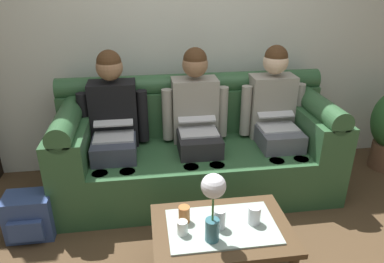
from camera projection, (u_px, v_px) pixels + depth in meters
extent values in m
cube|color=silver|center=(188.00, 11.00, 3.13)|extent=(6.00, 0.12, 2.90)
cube|color=#2D5633|center=(197.00, 169.00, 3.10)|extent=(2.29, 0.88, 0.42)
cube|color=#2D5633|center=(192.00, 111.00, 3.22)|extent=(2.29, 0.22, 0.40)
cylinder|color=#2D5633|center=(192.00, 84.00, 3.12)|extent=(2.29, 0.18, 0.18)
cube|color=#2D5633|center=(72.00, 139.00, 2.82)|extent=(0.28, 0.88, 0.28)
cylinder|color=#2D5633|center=(68.00, 118.00, 2.75)|extent=(0.18, 0.88, 0.18)
cube|color=#2D5633|center=(313.00, 125.00, 3.08)|extent=(0.28, 0.88, 0.28)
cylinder|color=#2D5633|center=(316.00, 105.00, 3.00)|extent=(0.18, 0.88, 0.18)
cube|color=#383D4C|center=(115.00, 147.00, 2.84)|extent=(0.34, 0.40, 0.15)
cylinder|color=#383D4C|center=(103.00, 197.00, 2.71)|extent=(0.12, 0.12, 0.42)
cylinder|color=#383D4C|center=(129.00, 195.00, 2.73)|extent=(0.12, 0.12, 0.42)
cube|color=black|center=(114.00, 113.00, 2.97)|extent=(0.38, 0.22, 0.54)
cylinder|color=black|center=(85.00, 119.00, 2.92)|extent=(0.09, 0.09, 0.44)
cylinder|color=black|center=(143.00, 116.00, 2.98)|extent=(0.09, 0.09, 0.44)
sphere|color=#936B4C|center=(109.00, 67.00, 2.79)|extent=(0.21, 0.21, 0.21)
sphere|color=#472D19|center=(109.00, 62.00, 2.78)|extent=(0.19, 0.19, 0.19)
cube|color=silver|center=(114.00, 137.00, 2.82)|extent=(0.31, 0.22, 0.02)
cube|color=silver|center=(114.00, 117.00, 2.91)|extent=(0.31, 0.20, 0.09)
cube|color=black|center=(114.00, 118.00, 2.90)|extent=(0.27, 0.18, 0.07)
cube|color=#232326|center=(199.00, 142.00, 2.92)|extent=(0.34, 0.40, 0.15)
cylinder|color=#232326|center=(191.00, 190.00, 2.79)|extent=(0.12, 0.12, 0.42)
cylinder|color=#232326|center=(216.00, 188.00, 2.82)|extent=(0.12, 0.12, 0.42)
cube|color=gray|center=(195.00, 109.00, 3.06)|extent=(0.38, 0.22, 0.54)
cylinder|color=gray|center=(168.00, 115.00, 3.00)|extent=(0.09, 0.09, 0.44)
cylinder|color=gray|center=(222.00, 112.00, 3.06)|extent=(0.09, 0.09, 0.44)
sphere|color=#936B4C|center=(195.00, 64.00, 2.88)|extent=(0.21, 0.21, 0.21)
sphere|color=#472D19|center=(195.00, 59.00, 2.86)|extent=(0.19, 0.19, 0.19)
cube|color=silver|center=(198.00, 132.00, 2.91)|extent=(0.31, 0.22, 0.02)
cube|color=silver|center=(196.00, 113.00, 3.00)|extent=(0.31, 0.20, 0.10)
cube|color=black|center=(196.00, 114.00, 2.99)|extent=(0.27, 0.17, 0.08)
cube|color=#595B66|center=(278.00, 137.00, 3.01)|extent=(0.34, 0.40, 0.15)
cylinder|color=#595B66|center=(274.00, 184.00, 2.88)|extent=(0.12, 0.12, 0.42)
cylinder|color=#595B66|center=(298.00, 182.00, 2.91)|extent=(0.12, 0.12, 0.42)
cube|color=gray|center=(271.00, 106.00, 3.15)|extent=(0.38, 0.22, 0.54)
cylinder|color=gray|center=(246.00, 111.00, 3.09)|extent=(0.09, 0.09, 0.44)
cylinder|color=gray|center=(298.00, 108.00, 3.15)|extent=(0.09, 0.09, 0.44)
sphere|color=beige|center=(276.00, 62.00, 2.97)|extent=(0.21, 0.21, 0.21)
sphere|color=#472D19|center=(276.00, 57.00, 2.95)|extent=(0.19, 0.19, 0.19)
cube|color=silver|center=(278.00, 127.00, 3.00)|extent=(0.31, 0.22, 0.02)
cube|color=silver|center=(273.00, 109.00, 3.08)|extent=(0.31, 0.20, 0.09)
cube|color=black|center=(274.00, 110.00, 3.08)|extent=(0.27, 0.18, 0.07)
cube|color=#47331E|center=(222.00, 229.00, 2.18)|extent=(0.84, 0.58, 0.04)
cube|color=#9EB2A8|center=(222.00, 226.00, 2.17)|extent=(0.66, 0.41, 0.01)
cylinder|color=#47331E|center=(160.00, 232.00, 2.42)|extent=(0.06, 0.06, 0.32)
cylinder|color=#47331E|center=(265.00, 222.00, 2.52)|extent=(0.06, 0.06, 0.32)
cylinder|color=#336672|center=(212.00, 230.00, 2.03)|extent=(0.08, 0.08, 0.14)
cylinder|color=#3D7538|center=(213.00, 207.00, 1.96)|extent=(0.01, 0.01, 0.18)
sphere|color=silver|center=(213.00, 186.00, 1.91)|extent=(0.14, 0.14, 0.14)
cylinder|color=silver|center=(220.00, 219.00, 2.12)|extent=(0.07, 0.07, 0.13)
cylinder|color=silver|center=(254.00, 215.00, 2.17)|extent=(0.08, 0.08, 0.12)
cylinder|color=white|center=(182.00, 228.00, 2.08)|extent=(0.06, 0.06, 0.09)
cylinder|color=#B26633|center=(184.00, 214.00, 2.18)|extent=(0.07, 0.07, 0.11)
cube|color=#33477A|center=(30.00, 215.00, 2.58)|extent=(0.33, 0.22, 0.33)
cube|color=#33477A|center=(26.00, 231.00, 2.47)|extent=(0.23, 0.05, 0.15)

